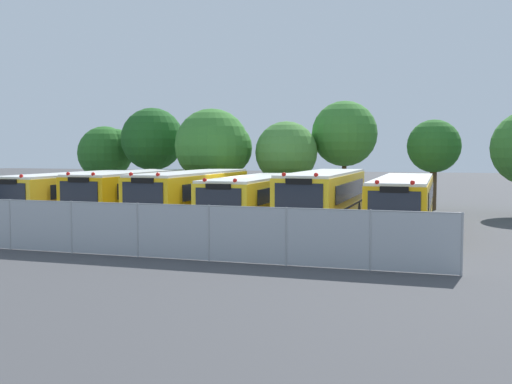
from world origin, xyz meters
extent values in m
plane|color=#424244|center=(0.00, 0.00, 0.00)|extent=(160.00, 160.00, 0.00)
cube|color=yellow|center=(-8.69, 0.02, 1.33)|extent=(2.53, 10.94, 1.97)
cube|color=white|center=(-8.69, 0.02, 2.38)|extent=(2.47, 10.72, 0.12)
cube|color=black|center=(-8.68, -5.52, 0.53)|extent=(2.56, 0.16, 0.36)
cube|color=black|center=(-8.68, -5.47, 1.69)|extent=(2.06, 0.06, 0.95)
cube|color=black|center=(-7.42, 0.32, 1.65)|extent=(0.05, 8.53, 0.71)
cube|color=black|center=(-9.97, 0.32, 1.65)|extent=(0.05, 8.53, 0.71)
cube|color=black|center=(-8.69, 0.02, 0.94)|extent=(2.55, 11.05, 0.10)
sphere|color=red|center=(-7.99, -5.30, 2.48)|extent=(0.18, 0.18, 0.18)
cube|color=black|center=(-8.68, -5.48, 2.22)|extent=(1.13, 0.08, 0.24)
cylinder|color=black|center=(-7.57, -4.05, 0.50)|extent=(0.28, 1.00, 1.00)
cylinder|color=black|center=(-9.80, -4.05, 0.50)|extent=(0.28, 1.00, 1.00)
cylinder|color=black|center=(-7.58, 3.69, 0.50)|extent=(0.28, 1.00, 1.00)
cylinder|color=black|center=(-9.81, 3.69, 0.50)|extent=(0.28, 1.00, 1.00)
cube|color=#EAA80C|center=(-5.35, -0.01, 1.39)|extent=(2.61, 9.75, 2.08)
cube|color=white|center=(-5.35, -0.01, 2.49)|extent=(2.55, 9.56, 0.12)
cube|color=black|center=(-5.23, -4.92, 0.53)|extent=(2.42, 0.22, 0.36)
cube|color=black|center=(-5.23, -4.87, 1.76)|extent=(1.94, 0.11, 1.00)
cube|color=black|center=(-4.15, 0.32, 1.72)|extent=(0.23, 7.56, 0.75)
cube|color=black|center=(-6.56, 0.26, 1.72)|extent=(0.23, 7.56, 0.75)
cube|color=black|center=(-5.35, -0.01, 0.97)|extent=(2.63, 9.85, 0.10)
sphere|color=red|center=(-4.58, -4.69, 2.59)|extent=(0.18, 0.18, 0.18)
sphere|color=red|center=(-5.88, -4.72, 2.59)|extent=(0.18, 0.18, 0.18)
cube|color=black|center=(-5.23, -4.88, 2.33)|extent=(1.07, 0.11, 0.24)
cylinder|color=black|center=(-4.22, -3.43, 0.50)|extent=(0.30, 1.01, 1.00)
cylinder|color=black|center=(-6.31, -3.48, 0.50)|extent=(0.30, 1.01, 1.00)
cylinder|color=black|center=(-4.38, 3.07, 0.50)|extent=(0.30, 1.01, 1.00)
cylinder|color=black|center=(-6.47, 3.01, 0.50)|extent=(0.30, 1.01, 1.00)
cube|color=yellow|center=(-1.65, -0.22, 1.41)|extent=(2.46, 10.36, 2.12)
cube|color=white|center=(-1.65, -0.22, 2.53)|extent=(2.41, 10.15, 0.12)
cube|color=black|center=(-1.70, -5.46, 0.53)|extent=(2.41, 0.18, 0.36)
cube|color=black|center=(-1.70, -5.41, 1.79)|extent=(1.94, 0.08, 1.02)
cube|color=black|center=(-0.44, 0.07, 1.75)|extent=(0.12, 8.06, 0.76)
cube|color=black|center=(-2.84, 0.09, 1.75)|extent=(0.12, 8.06, 0.76)
cube|color=black|center=(-1.65, -0.22, 0.99)|extent=(2.49, 10.47, 0.10)
sphere|color=red|center=(-1.05, -5.25, 2.63)|extent=(0.18, 0.18, 0.18)
sphere|color=red|center=(-2.34, -5.24, 2.63)|extent=(0.18, 0.18, 0.18)
cube|color=black|center=(-1.70, -5.42, 2.37)|extent=(1.06, 0.09, 0.24)
cylinder|color=black|center=(-0.64, -4.00, 0.50)|extent=(0.29, 1.00, 1.00)
cylinder|color=black|center=(-2.72, -3.98, 0.50)|extent=(0.29, 1.00, 1.00)
cylinder|color=black|center=(-0.57, 3.14, 0.50)|extent=(0.29, 1.00, 1.00)
cylinder|color=black|center=(-2.65, 3.16, 0.50)|extent=(0.29, 1.00, 1.00)
cube|color=yellow|center=(1.71, 0.07, 1.30)|extent=(2.49, 10.52, 1.91)
cube|color=white|center=(1.71, 0.07, 2.32)|extent=(2.44, 10.31, 0.12)
cube|color=black|center=(1.70, -5.26, 0.53)|extent=(2.51, 0.17, 0.36)
cube|color=black|center=(1.70, -5.21, 1.65)|extent=(2.02, 0.06, 0.91)
cube|color=black|center=(2.96, 0.37, 1.61)|extent=(0.06, 8.20, 0.69)
cube|color=black|center=(0.46, 0.37, 1.61)|extent=(0.06, 8.20, 0.69)
cube|color=black|center=(1.71, 0.07, 0.92)|extent=(2.51, 10.63, 0.10)
sphere|color=red|center=(2.37, -5.04, 2.42)|extent=(0.18, 0.18, 0.18)
sphere|color=red|center=(1.02, -5.03, 2.42)|extent=(0.18, 0.18, 0.18)
cube|color=black|center=(1.70, -5.22, 2.16)|extent=(1.11, 0.08, 0.24)
cylinder|color=black|center=(2.79, -3.79, 0.50)|extent=(0.28, 1.00, 1.00)
cylinder|color=black|center=(0.61, -3.78, 0.50)|extent=(0.28, 1.00, 1.00)
cylinder|color=black|center=(2.81, 3.53, 0.50)|extent=(0.28, 1.00, 1.00)
cylinder|color=black|center=(0.63, 3.53, 0.50)|extent=(0.28, 1.00, 1.00)
cube|color=yellow|center=(5.18, -0.22, 1.44)|extent=(2.46, 10.19, 2.18)
cube|color=white|center=(5.18, -0.22, 2.59)|extent=(2.41, 9.98, 0.12)
cube|color=black|center=(5.15, -5.37, 0.53)|extent=(2.44, 0.18, 0.36)
cube|color=black|center=(5.15, -5.32, 1.83)|extent=(1.96, 0.07, 1.05)
cube|color=black|center=(6.40, 0.07, 1.79)|extent=(0.10, 7.93, 0.78)
cube|color=black|center=(3.97, 0.09, 1.79)|extent=(0.10, 7.93, 0.78)
cube|color=black|center=(5.18, -0.22, 1.00)|extent=(2.49, 10.29, 0.10)
sphere|color=red|center=(5.81, -5.16, 2.69)|extent=(0.18, 0.18, 0.18)
sphere|color=red|center=(4.49, -5.15, 2.69)|extent=(0.18, 0.18, 0.18)
cube|color=black|center=(5.15, -5.33, 2.43)|extent=(1.08, 0.09, 0.24)
cylinder|color=black|center=(6.21, -3.91, 0.50)|extent=(0.29, 1.00, 1.00)
cylinder|color=black|center=(4.10, -3.90, 0.50)|extent=(0.29, 1.00, 1.00)
cylinder|color=black|center=(6.26, 3.06, 0.50)|extent=(0.29, 1.00, 1.00)
cylinder|color=black|center=(4.15, 3.07, 0.50)|extent=(0.29, 1.00, 1.00)
cube|color=#EAA80C|center=(8.85, 0.08, 1.32)|extent=(2.39, 11.42, 1.95)
cube|color=white|center=(8.85, 0.08, 2.36)|extent=(2.34, 11.19, 0.12)
cube|color=black|center=(8.87, -5.70, 0.53)|extent=(2.41, 0.17, 0.36)
cube|color=black|center=(8.87, -5.65, 1.67)|extent=(1.94, 0.06, 0.94)
cube|color=black|center=(10.05, 0.38, 1.64)|extent=(0.06, 8.90, 0.70)
cube|color=black|center=(7.65, 0.38, 1.64)|extent=(0.06, 8.90, 0.70)
cube|color=black|center=(8.85, 0.08, 0.93)|extent=(2.41, 11.53, 0.10)
sphere|color=red|center=(9.52, -5.47, 2.46)|extent=(0.18, 0.18, 0.18)
sphere|color=red|center=(8.22, -5.48, 2.46)|extent=(0.18, 0.18, 0.18)
cube|color=black|center=(8.87, -5.66, 2.20)|extent=(1.06, 0.08, 0.24)
cylinder|color=black|center=(9.91, -4.22, 0.50)|extent=(0.28, 1.00, 1.00)
cylinder|color=black|center=(7.82, -4.23, 0.50)|extent=(0.28, 1.00, 1.00)
cylinder|color=black|center=(9.89, 3.99, 0.50)|extent=(0.28, 1.00, 1.00)
cylinder|color=black|center=(7.80, 3.98, 0.50)|extent=(0.28, 1.00, 1.00)
cylinder|color=#4C3823|center=(-13.25, 10.42, 1.00)|extent=(0.40, 0.40, 2.00)
sphere|color=#286623|center=(-13.25, 10.42, 3.49)|extent=(3.96, 3.96, 3.96)
sphere|color=#286623|center=(-12.58, 10.74, 3.78)|extent=(3.02, 3.02, 3.02)
cylinder|color=#4C3823|center=(-8.92, 9.58, 1.42)|extent=(0.39, 0.39, 2.84)
sphere|color=#1E561E|center=(-8.92, 9.58, 4.47)|extent=(4.37, 4.37, 4.37)
sphere|color=#1E561E|center=(-8.38, 9.76, 4.43)|extent=(2.56, 2.56, 2.56)
cylinder|color=#4C3823|center=(-3.77, 7.83, 1.09)|extent=(0.34, 0.34, 2.18)
sphere|color=#387A2D|center=(-3.77, 7.83, 3.98)|extent=(4.80, 4.80, 4.80)
sphere|color=#387A2D|center=(-2.99, 8.09, 3.84)|extent=(3.57, 3.57, 3.57)
cylinder|color=#4C3823|center=(1.05, 8.41, 1.04)|extent=(0.38, 0.38, 2.09)
sphere|color=#478438|center=(1.05, 8.41, 3.56)|extent=(3.93, 3.93, 3.93)
sphere|color=#478438|center=(1.06, 8.39, 3.81)|extent=(2.58, 2.58, 2.58)
cylinder|color=#4C3823|center=(4.39, 10.49, 1.59)|extent=(0.30, 0.30, 3.18)
sphere|color=#387A2D|center=(4.39, 10.49, 4.76)|extent=(4.23, 4.23, 4.23)
sphere|color=#387A2D|center=(4.22, 10.20, 5.12)|extent=(3.08, 3.08, 3.08)
cylinder|color=#4C3823|center=(9.96, 10.31, 1.36)|extent=(0.42, 0.42, 2.72)
sphere|color=#286623|center=(9.96, 10.31, 3.95)|extent=(3.28, 3.28, 3.28)
sphere|color=#286623|center=(9.85, 10.45, 3.87)|extent=(2.45, 2.45, 2.45)
cylinder|color=#9EA0A3|center=(-4.60, -10.19, 0.93)|extent=(0.07, 0.07, 1.86)
cylinder|color=#9EA0A3|center=(-1.97, -10.19, 0.93)|extent=(0.07, 0.07, 1.86)
cylinder|color=#9EA0A3|center=(0.66, -10.19, 0.93)|extent=(0.07, 0.07, 1.86)
cylinder|color=#9EA0A3|center=(3.29, -10.19, 0.93)|extent=(0.07, 0.07, 1.86)
cylinder|color=#9EA0A3|center=(5.92, -10.19, 0.93)|extent=(0.07, 0.07, 1.86)
cylinder|color=#9EA0A3|center=(8.55, -10.19, 0.93)|extent=(0.07, 0.07, 1.86)
cylinder|color=#9EA0A3|center=(11.18, -10.19, 0.93)|extent=(0.07, 0.07, 1.86)
cube|color=#ADB2B7|center=(-0.65, -10.19, 0.93)|extent=(23.66, 0.02, 1.82)
cylinder|color=#9EA0A3|center=(-0.65, -10.19, 1.83)|extent=(23.66, 0.04, 0.04)
camera|label=1|loc=(10.68, -28.47, 3.61)|focal=42.26mm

